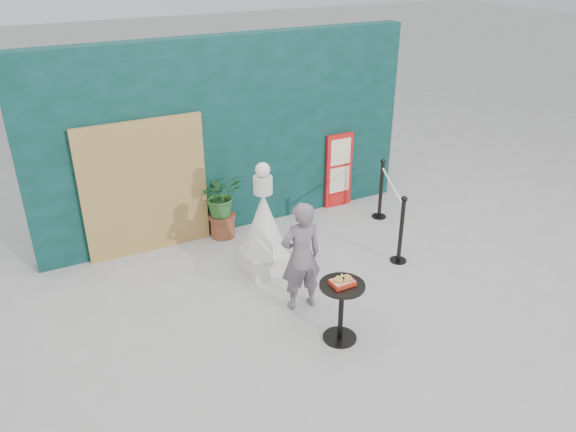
# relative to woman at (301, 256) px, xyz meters

# --- Properties ---
(ground) EXTENTS (60.00, 60.00, 0.00)m
(ground) POSITION_rel_woman_xyz_m (0.12, -0.63, -0.72)
(ground) COLOR #ADAAA5
(ground) RESTS_ON ground
(back_wall) EXTENTS (6.00, 0.30, 3.00)m
(back_wall) POSITION_rel_woman_xyz_m (0.12, 2.52, 0.78)
(back_wall) COLOR #092C25
(back_wall) RESTS_ON ground
(bamboo_fence) EXTENTS (1.80, 0.08, 2.00)m
(bamboo_fence) POSITION_rel_woman_xyz_m (-1.28, 2.31, 0.28)
(bamboo_fence) COLOR tan
(bamboo_fence) RESTS_ON ground
(woman) EXTENTS (0.55, 0.39, 1.45)m
(woman) POSITION_rel_woman_xyz_m (0.00, 0.00, 0.00)
(woman) COLOR slate
(woman) RESTS_ON ground
(menu_board) EXTENTS (0.50, 0.07, 1.30)m
(menu_board) POSITION_rel_woman_xyz_m (2.02, 2.32, -0.07)
(menu_board) COLOR red
(menu_board) RESTS_ON ground
(statue) EXTENTS (0.63, 0.63, 1.61)m
(statue) POSITION_rel_woman_xyz_m (-0.03, 1.00, -0.07)
(statue) COLOR silver
(statue) RESTS_ON ground
(cafe_table) EXTENTS (0.52, 0.52, 0.75)m
(cafe_table) POSITION_rel_woman_xyz_m (0.09, -0.79, -0.23)
(cafe_table) COLOR black
(cafe_table) RESTS_ON ground
(food_basket) EXTENTS (0.26, 0.19, 0.11)m
(food_basket) POSITION_rel_woman_xyz_m (0.09, -0.79, 0.06)
(food_basket) COLOR red
(food_basket) RESTS_ON cafe_table
(planter) EXTENTS (0.62, 0.54, 1.06)m
(planter) POSITION_rel_woman_xyz_m (-0.18, 2.20, -0.11)
(planter) COLOR brown
(planter) RESTS_ON ground
(stanchion_barrier) EXTENTS (0.84, 1.54, 1.03)m
(stanchion_barrier) POSITION_rel_woman_xyz_m (2.09, 0.95, -0.23)
(stanchion_barrier) COLOR black
(stanchion_barrier) RESTS_ON ground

